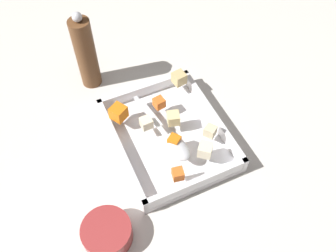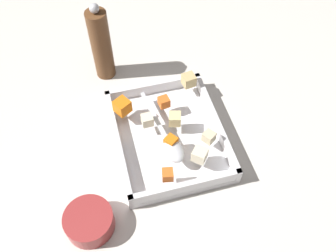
{
  "view_description": "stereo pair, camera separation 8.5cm",
  "coord_description": "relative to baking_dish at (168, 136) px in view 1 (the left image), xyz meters",
  "views": [
    {
      "loc": [
        -0.46,
        0.22,
        0.74
      ],
      "look_at": [
        0.0,
        0.01,
        0.06
      ],
      "focal_mm": 39.13,
      "sensor_mm": 36.0,
      "label": 1
    },
    {
      "loc": [
        -0.48,
        0.14,
        0.74
      ],
      "look_at": [
        0.0,
        0.01,
        0.06
      ],
      "focal_mm": 39.13,
      "sensor_mm": 36.0,
      "label": 2
    }
  ],
  "objects": [
    {
      "name": "potato_chunk_mid_right",
      "position": [
        0.01,
        -0.02,
        0.05
      ],
      "size": [
        0.03,
        0.03,
        0.03
      ],
      "primitive_type": "cube",
      "rotation": [
        0.0,
        0.0,
        6.01
      ],
      "color": "#E0CC89",
      "rests_on": "baking_dish"
    },
    {
      "name": "carrot_chunk_corner_se",
      "position": [
        0.07,
        -0.01,
        0.04
      ],
      "size": [
        0.03,
        0.03,
        0.02
      ],
      "primitive_type": "cube",
      "rotation": [
        0.0,
        0.0,
        4.86
      ],
      "color": "orange",
      "rests_on": "baking_dish"
    },
    {
      "name": "carrot_chunk_near_left",
      "position": [
        -0.12,
        0.03,
        0.04
      ],
      "size": [
        0.03,
        0.03,
        0.02
      ],
      "primitive_type": "cube",
      "rotation": [
        0.0,
        0.0,
        4.53
      ],
      "color": "orange",
      "rests_on": "baking_dish"
    },
    {
      "name": "potato_chunk_near_right",
      "position": [
        0.03,
        0.04,
        0.05
      ],
      "size": [
        0.03,
        0.03,
        0.03
      ],
      "primitive_type": "cube",
      "rotation": [
        0.0,
        0.0,
        0.03
      ],
      "color": "beige",
      "rests_on": "baking_dish"
    },
    {
      "name": "carrot_chunk_back_center",
      "position": [
        -0.05,
        0.01,
        0.04
      ],
      "size": [
        0.03,
        0.03,
        0.02
      ],
      "primitive_type": "cube",
      "rotation": [
        0.0,
        0.0,
        2.21
      ],
      "color": "orange",
      "rests_on": "baking_dish"
    },
    {
      "name": "potato_chunk_corner_ne",
      "position": [
        -0.1,
        -0.05,
        0.05
      ],
      "size": [
        0.04,
        0.04,
        0.03
      ],
      "primitive_type": "cube",
      "rotation": [
        0.0,
        0.0,
        0.86
      ],
      "color": "beige",
      "rests_on": "baking_dish"
    },
    {
      "name": "baking_dish",
      "position": [
        0.0,
        0.0,
        0.0
      ],
      "size": [
        0.31,
        0.25,
        0.05
      ],
      "color": "silver",
      "rests_on": "ground_plane"
    },
    {
      "name": "potato_chunk_under_handle",
      "position": [
        -0.05,
        -0.08,
        0.05
      ],
      "size": [
        0.03,
        0.03,
        0.02
      ],
      "primitive_type": "cube",
      "rotation": [
        0.0,
        0.0,
        2.18
      ],
      "color": "beige",
      "rests_on": "baking_dish"
    },
    {
      "name": "potato_chunk_center",
      "position": [
        0.12,
        -0.09,
        0.05
      ],
      "size": [
        0.03,
        0.03,
        0.03
      ],
      "primitive_type": "cube",
      "rotation": [
        0.0,
        0.0,
        3.29
      ],
      "color": "tan",
      "rests_on": "baking_dish"
    },
    {
      "name": "serving_spoon",
      "position": [
        -0.05,
        0.01,
        0.04
      ],
      "size": [
        0.23,
        0.06,
        0.02
      ],
      "rotation": [
        0.0,
        0.0,
        0.16
      ],
      "color": "silver",
      "rests_on": "baking_dish"
    },
    {
      "name": "ground_plane",
      "position": [
        -0.0,
        -0.01,
        -0.01
      ],
      "size": [
        4.0,
        4.0,
        0.0
      ],
      "primitive_type": "plane",
      "color": "beige"
    },
    {
      "name": "carrot_chunk_near_spoon",
      "position": [
        0.08,
        0.09,
        0.05
      ],
      "size": [
        0.05,
        0.05,
        0.03
      ],
      "primitive_type": "cube",
      "rotation": [
        0.0,
        0.0,
        2.1
      ],
      "color": "orange",
      "rests_on": "baking_dish"
    },
    {
      "name": "pepper_mill",
      "position": [
        0.26,
        0.11,
        0.09
      ],
      "size": [
        0.05,
        0.05,
        0.23
      ],
      "color": "brown",
      "rests_on": "ground_plane"
    },
    {
      "name": "small_prep_bowl",
      "position": [
        -0.17,
        0.21,
        0.01
      ],
      "size": [
        0.1,
        0.1,
        0.04
      ],
      "primitive_type": "cylinder",
      "color": "maroon",
      "rests_on": "ground_plane"
    }
  ]
}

